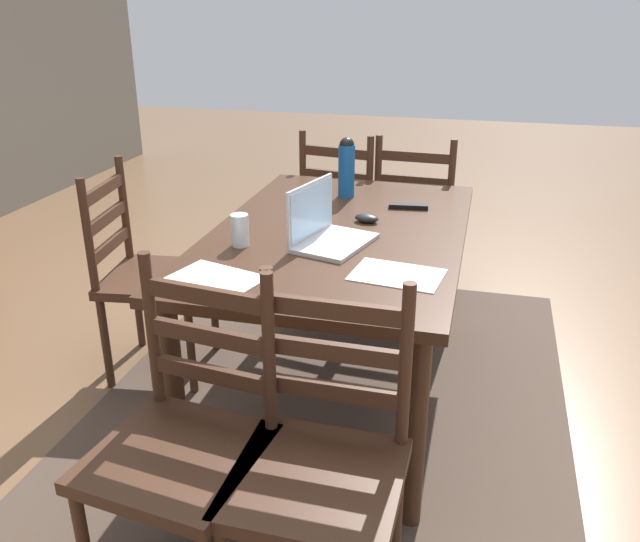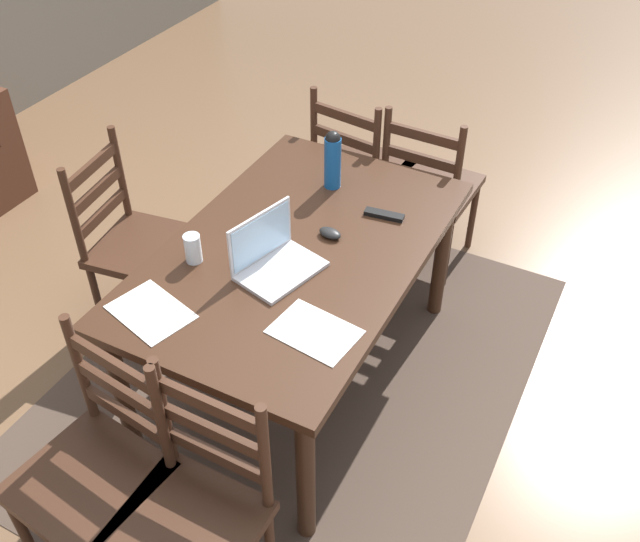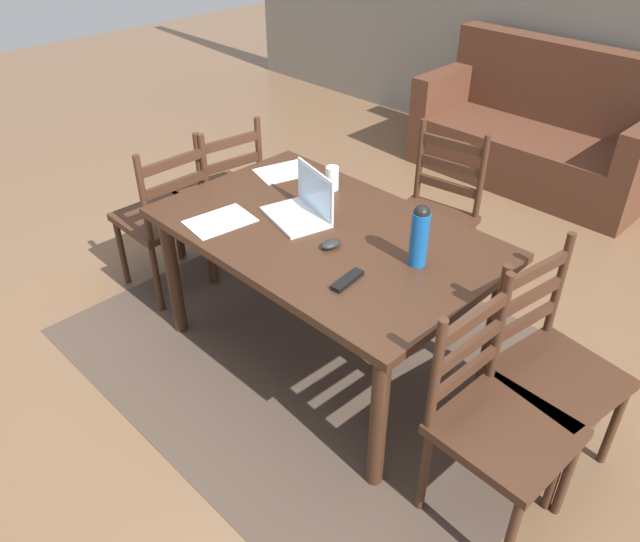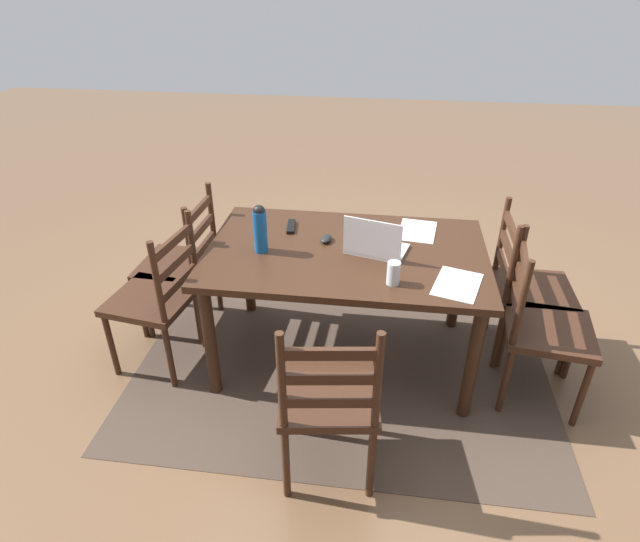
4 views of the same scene
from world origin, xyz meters
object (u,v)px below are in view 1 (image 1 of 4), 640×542
(chair_far_head, at_px, (149,275))
(tv_remote, at_px, (408,206))
(chair_right_near, at_px, (416,220))
(computer_mouse, at_px, (367,218))
(dining_table, at_px, (339,251))
(chair_left_far, at_px, (185,445))
(chair_left_near, at_px, (320,468))
(water_bottle, at_px, (347,166))
(drinking_glass, at_px, (240,230))
(chair_right_far, at_px, (346,214))
(laptop, at_px, (324,228))

(chair_far_head, bearing_deg, tv_remote, -71.74)
(chair_right_near, height_order, computer_mouse, chair_right_near)
(dining_table, bearing_deg, chair_left_far, 169.87)
(chair_left_near, height_order, water_bottle, water_bottle)
(tv_remote, bearing_deg, chair_right_near, -3.79)
(chair_far_head, relative_size, water_bottle, 3.47)
(drinking_glass, distance_m, tv_remote, 0.82)
(chair_far_head, xyz_separation_m, water_bottle, (0.47, -0.79, 0.43))
(drinking_glass, bearing_deg, chair_left_far, -171.13)
(computer_mouse, bearing_deg, chair_right_far, 25.74)
(laptop, distance_m, drinking_glass, 0.31)
(dining_table, bearing_deg, chair_far_head, 90.37)
(chair_right_near, xyz_separation_m, computer_mouse, (-0.94, 0.11, 0.30))
(laptop, bearing_deg, chair_left_near, -166.58)
(dining_table, relative_size, chair_left_far, 1.63)
(chair_far_head, xyz_separation_m, tv_remote, (0.36, -1.09, 0.30))
(dining_table, bearing_deg, laptop, 172.48)
(laptop, height_order, tv_remote, laptop)
(laptop, xyz_separation_m, computer_mouse, (0.28, -0.11, -0.04))
(water_bottle, bearing_deg, chair_right_far, 12.19)
(tv_remote, bearing_deg, chair_left_far, 156.78)
(chair_far_head, height_order, drinking_glass, chair_far_head)
(chair_far_head, distance_m, drinking_glass, 0.69)
(water_bottle, xyz_separation_m, computer_mouse, (-0.34, -0.16, -0.13))
(dining_table, distance_m, chair_left_near, 1.10)
(laptop, relative_size, computer_mouse, 3.67)
(water_bottle, height_order, tv_remote, water_bottle)
(dining_table, xyz_separation_m, chair_left_far, (-1.07, 0.19, -0.20))
(computer_mouse, xyz_separation_m, tv_remote, (0.23, -0.14, -0.01))
(chair_left_near, bearing_deg, tv_remote, -1.38)
(dining_table, relative_size, chair_right_near, 1.63)
(chair_far_head, xyz_separation_m, drinking_glass, (-0.26, -0.54, 0.35))
(dining_table, bearing_deg, water_bottle, 8.82)
(chair_right_near, xyz_separation_m, water_bottle, (-0.60, 0.27, 0.43))
(chair_right_near, bearing_deg, dining_table, 169.68)
(chair_left_near, relative_size, chair_far_head, 1.00)
(chair_right_near, distance_m, laptop, 1.29)
(chair_left_far, bearing_deg, computer_mouse, -13.18)
(chair_left_near, xyz_separation_m, chair_left_far, (-0.00, 0.39, 0.00))
(laptop, bearing_deg, chair_far_head, 79.82)
(dining_table, bearing_deg, chair_left_near, -169.56)
(laptop, xyz_separation_m, tv_remote, (0.51, -0.25, -0.05))
(chair_left_near, relative_size, laptop, 2.59)
(chair_right_far, relative_size, laptop, 2.59)
(chair_left_far, distance_m, laptop, 0.99)
(computer_mouse, distance_m, tv_remote, 0.27)
(chair_left_near, bearing_deg, chair_left_far, 90.05)
(laptop, relative_size, water_bottle, 1.34)
(chair_left_far, bearing_deg, chair_right_near, -10.22)
(chair_far_head, bearing_deg, chair_right_far, -31.57)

